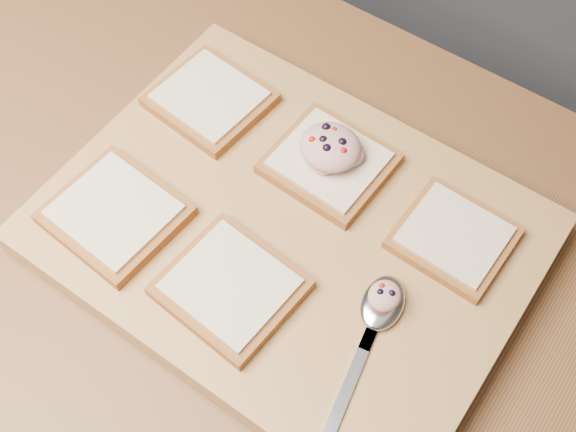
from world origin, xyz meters
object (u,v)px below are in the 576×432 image
object	(u,v)px
tuna_salad_dollop	(330,147)
spoon	(377,316)
bread_far_center	(329,163)
cutting_board	(288,234)

from	to	relation	value
tuna_salad_dollop	spoon	size ratio (longest dim) A/B	0.32
bread_far_center	tuna_salad_dollop	world-z (taller)	tuna_salad_dollop
cutting_board	tuna_salad_dollop	bearing A→B (deg)	94.80
cutting_board	tuna_salad_dollop	world-z (taller)	tuna_salad_dollop
cutting_board	bread_far_center	world-z (taller)	bread_far_center
cutting_board	bread_far_center	bearing A→B (deg)	93.78
cutting_board	spoon	bearing A→B (deg)	-15.71
cutting_board	tuna_salad_dollop	size ratio (longest dim) A/B	7.32
cutting_board	bread_far_center	size ratio (longest dim) A/B	3.88
tuna_salad_dollop	spoon	world-z (taller)	tuna_salad_dollop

